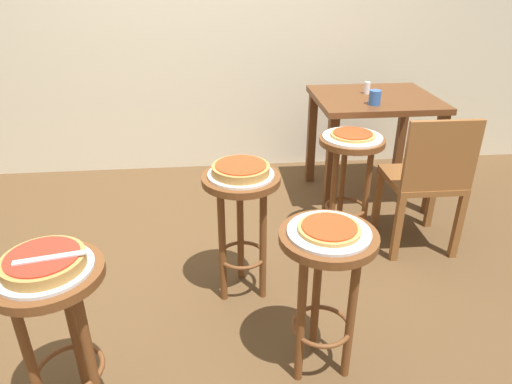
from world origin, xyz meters
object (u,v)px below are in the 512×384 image
(serving_plate_foreground, at_px, (45,269))
(pizza_rear, at_px, (353,134))
(serving_plate_rear, at_px, (352,137))
(stool_foreground, at_px, (56,312))
(stool_rear, at_px, (350,166))
(serving_plate_leftside, at_px, (241,174))
(serving_plate_middle, at_px, (329,232))
(cup_near_edge, at_px, (375,98))
(condiment_shaker, at_px, (367,88))
(wooden_chair, at_px, (427,179))
(dining_table, at_px, (373,116))
(pizza_server_knife, at_px, (49,258))
(pizza_leftside, at_px, (241,169))
(pizza_middle, at_px, (329,228))
(stool_middle, at_px, (326,272))
(pizza_foreground, at_px, (43,262))

(serving_plate_foreground, bearing_deg, pizza_rear, 39.80)
(serving_plate_rear, bearing_deg, stool_foreground, -140.20)
(stool_rear, bearing_deg, serving_plate_leftside, -145.98)
(serving_plate_middle, height_order, serving_plate_leftside, same)
(cup_near_edge, xyz_separation_m, condiment_shaker, (0.04, 0.27, -0.00))
(wooden_chair, bearing_deg, stool_rear, 160.76)
(stool_rear, xyz_separation_m, dining_table, (0.32, 0.57, 0.12))
(condiment_shaker, bearing_deg, serving_plate_rear, -113.47)
(serving_plate_foreground, xyz_separation_m, pizza_server_knife, (0.03, -0.02, 0.06))
(serving_plate_leftside, distance_m, serving_plate_rear, 0.81)
(pizza_leftside, height_order, pizza_rear, pizza_leftside)
(serving_plate_foreground, xyz_separation_m, serving_plate_leftside, (0.69, 0.68, 0.00))
(pizza_middle, relative_size, dining_table, 0.29)
(dining_table, distance_m, cup_near_edge, 0.28)
(wooden_chair, bearing_deg, serving_plate_leftside, -164.18)
(serving_plate_leftside, relative_size, stool_rear, 0.47)
(serving_plate_rear, bearing_deg, serving_plate_middle, -110.77)
(serving_plate_leftside, bearing_deg, stool_middle, -62.14)
(serving_plate_middle, distance_m, pizza_server_knife, 0.97)
(pizza_middle, bearing_deg, serving_plate_middle, 180.00)
(serving_plate_middle, bearing_deg, serving_plate_foreground, -172.30)
(stool_foreground, bearing_deg, serving_plate_leftside, 44.60)
(pizza_middle, bearing_deg, condiment_shaker, 68.17)
(pizza_foreground, height_order, pizza_middle, pizza_foreground)
(stool_middle, distance_m, pizza_middle, 0.20)
(stool_rear, bearing_deg, cup_near_edge, 56.96)
(stool_foreground, height_order, pizza_rear, pizza_rear)
(pizza_server_knife, bearing_deg, stool_foreground, 135.16)
(stool_middle, distance_m, pizza_server_knife, 1.00)
(serving_plate_foreground, xyz_separation_m, pizza_leftside, (0.69, 0.68, 0.03))
(pizza_foreground, bearing_deg, serving_plate_leftside, 44.60)
(pizza_leftside, bearing_deg, cup_near_edge, 42.11)
(serving_plate_foreground, height_order, pizza_foreground, pizza_foreground)
(pizza_server_knife, bearing_deg, stool_middle, -2.04)
(stool_foreground, bearing_deg, serving_plate_foreground, 45.00)
(stool_foreground, distance_m, wooden_chair, 2.04)
(dining_table, bearing_deg, stool_foreground, -134.54)
(serving_plate_leftside, xyz_separation_m, condiment_shaker, (0.95, 1.09, 0.12))
(stool_foreground, bearing_deg, dining_table, 45.46)
(dining_table, xyz_separation_m, condiment_shaker, (-0.04, 0.07, 0.18))
(stool_foreground, bearing_deg, cup_near_edge, 43.21)
(dining_table, bearing_deg, stool_middle, -113.89)
(stool_foreground, relative_size, stool_rear, 1.00)
(condiment_shaker, bearing_deg, pizza_middle, -111.83)
(pizza_rear, xyz_separation_m, wooden_chair, (0.42, -0.15, -0.23))
(serving_plate_middle, height_order, pizza_rear, pizza_rear)
(pizza_leftside, distance_m, pizza_server_knife, 0.97)
(stool_middle, bearing_deg, pizza_rear, 69.23)
(serving_plate_rear, height_order, cup_near_edge, cup_near_edge)
(wooden_chair, bearing_deg, serving_plate_foreground, -150.88)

